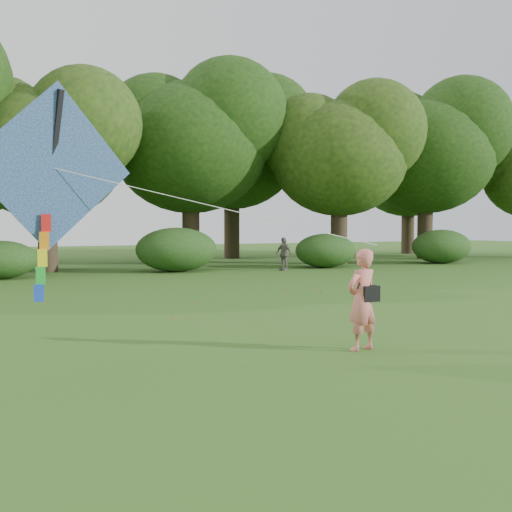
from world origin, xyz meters
name	(u,v)px	position (x,y,z in m)	size (l,w,h in m)	color
ground	(336,361)	(0.00, 0.00, 0.00)	(100.00, 100.00, 0.00)	#265114
man_kite_flyer	(362,300)	(0.79, 0.51, 0.83)	(0.61, 0.40, 1.66)	#DD7068
bystander_right	(284,254)	(7.44, 16.63, 0.72)	(0.85, 0.35, 1.45)	#68615D
crossbody_bag	(369,293)	(0.91, 0.48, 0.94)	(0.43, 0.20, 0.69)	black
flying_kite	(53,171)	(-3.88, 1.66, 2.85)	(6.15, 1.53, 3.22)	#23499A
tree_line	(119,150)	(1.67, 22.88, 5.60)	(54.70, 15.30, 9.48)	#3A2D1E
shrub_band	(88,254)	(-0.72, 17.60, 0.86)	(39.15, 3.22, 1.88)	#264919
fallen_leaves	(241,307)	(1.04, 6.17, 0.01)	(11.13, 14.50, 0.01)	brown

